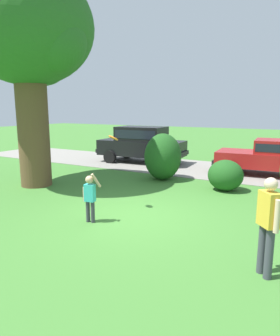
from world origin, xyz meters
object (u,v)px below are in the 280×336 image
object	(u,v)px
parked_suv	(141,143)
adult_onlooker	(268,222)
oak_tree_large	(31,37)
child_thrower	(90,195)
frisbee	(113,138)
parked_sedan	(270,156)

from	to	relation	value
parked_suv	adult_onlooker	distance (m)	11.58
oak_tree_large	child_thrower	world-z (taller)	oak_tree_large
oak_tree_large	frisbee	bearing A→B (deg)	-14.40
oak_tree_large	parked_suv	xyz separation A→B (m)	(1.04, 6.10, -4.25)
adult_onlooker	oak_tree_large	bearing A→B (deg)	161.64
parked_sedan	child_thrower	distance (m)	8.82
parked_suv	child_thrower	distance (m)	8.94
parked_sedan	frisbee	bearing A→B (deg)	-115.08
oak_tree_large	child_thrower	size ratio (longest dim) A/B	5.91
adult_onlooker	frisbee	bearing A→B (deg)	157.98
parked_suv	frisbee	bearing A→B (deg)	-66.54
parked_sedan	parked_suv	size ratio (longest dim) A/B	0.94
parked_suv	frisbee	world-z (taller)	frisbee
child_thrower	adult_onlooker	bearing A→B (deg)	-7.48
parked_sedan	parked_suv	distance (m)	6.40
oak_tree_large	parked_sedan	world-z (taller)	oak_tree_large
parked_sedan	frisbee	world-z (taller)	frisbee
parked_suv	oak_tree_large	bearing A→B (deg)	-99.69
child_thrower	parked_suv	bearing A→B (deg)	110.87
frisbee	oak_tree_large	bearing A→B (deg)	165.60
oak_tree_large	parked_suv	bearing A→B (deg)	80.31
parked_sedan	frisbee	xyz separation A→B (m)	(-3.29, -7.03, 1.20)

